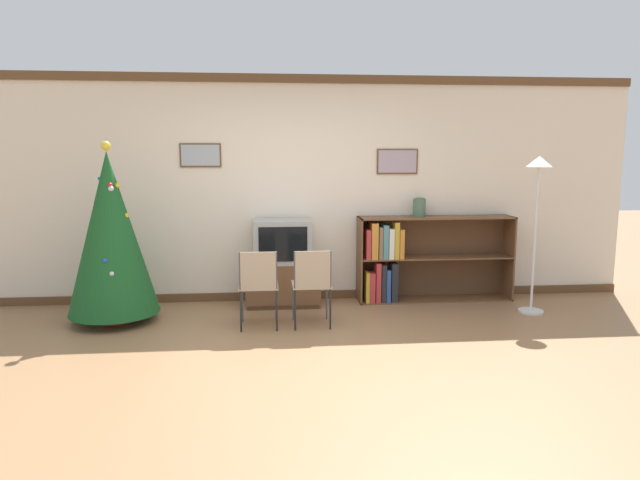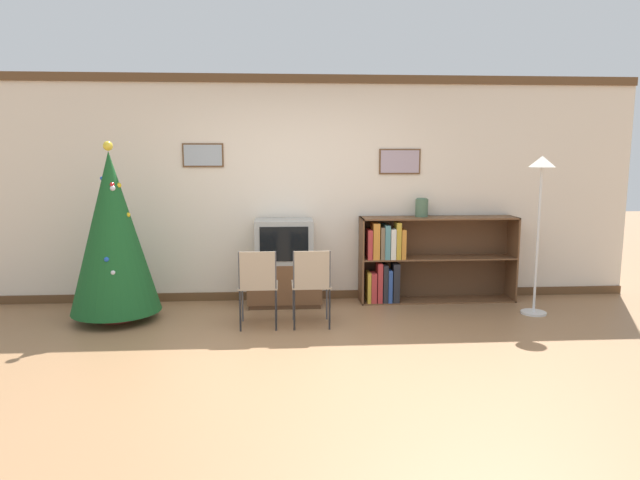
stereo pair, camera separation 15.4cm
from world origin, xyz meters
The scene contains 10 objects.
ground_plane centered at (0.00, 0.00, 0.00)m, with size 24.00×24.00×0.00m, color #936B47.
wall_back centered at (0.00, 2.16, 1.35)m, with size 8.27×0.11×2.70m.
christmas_tree centered at (-1.99, 1.37, 0.95)m, with size 0.94×0.94×1.91m.
tv_console centered at (-0.18, 1.86, 0.26)m, with size 0.87×0.47×0.51m.
television centered at (-0.18, 1.86, 0.77)m, with size 0.67×0.46×0.51m.
folding_chair_left centered at (-0.45, 0.95, 0.47)m, with size 0.40×0.40×0.82m.
folding_chair_right centered at (0.10, 0.95, 0.47)m, with size 0.40×0.40×0.82m.
bookshelf centered at (1.35, 1.93, 0.52)m, with size 1.88×0.36×1.03m.
vase centered at (1.48, 1.98, 1.14)m, with size 0.15×0.15×0.23m.
standing_lamp centered at (2.61, 1.28, 1.35)m, with size 0.28×0.28×1.76m.
Camera 2 is at (-0.21, -4.75, 1.80)m, focal length 32.00 mm.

